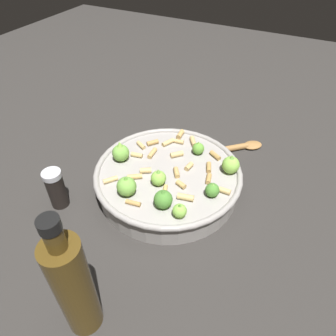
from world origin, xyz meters
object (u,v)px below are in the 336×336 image
(pepper_shaker, at_px, (56,189))
(olive_oil_bottle, at_px, (73,286))
(wooden_spoon, at_px, (224,150))
(cooking_pan, at_px, (168,178))

(pepper_shaker, height_order, olive_oil_bottle, olive_oil_bottle)
(wooden_spoon, bearing_deg, cooking_pan, 159.69)
(cooking_pan, distance_m, pepper_shaker, 0.24)
(olive_oil_bottle, height_order, wooden_spoon, olive_oil_bottle)
(pepper_shaker, relative_size, wooden_spoon, 0.47)
(wooden_spoon, bearing_deg, pepper_shaker, 142.56)
(cooking_pan, relative_size, wooden_spoon, 1.65)
(wooden_spoon, bearing_deg, olive_oil_bottle, 174.10)
(olive_oil_bottle, bearing_deg, cooking_pan, 3.06)
(cooking_pan, xyz_separation_m, wooden_spoon, (0.19, -0.07, -0.03))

